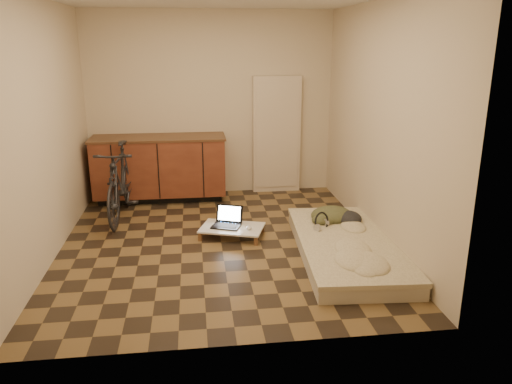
{
  "coord_description": "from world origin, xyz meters",
  "views": [
    {
      "loc": [
        -0.27,
        -5.22,
        2.18
      ],
      "look_at": [
        0.41,
        0.1,
        0.55
      ],
      "focal_mm": 35.0,
      "sensor_mm": 36.0,
      "label": 1
    }
  ],
  "objects": [
    {
      "name": "cabinets",
      "position": [
        -0.75,
        1.7,
        0.47
      ],
      "size": [
        1.84,
        0.62,
        0.91
      ],
      "color": "black",
      "rests_on": "ground"
    },
    {
      "name": "room_shell",
      "position": [
        0.0,
        0.0,
        1.3
      ],
      "size": [
        3.5,
        4.0,
        2.6
      ],
      "color": "brown",
      "rests_on": "ground"
    },
    {
      "name": "appliance_panel",
      "position": [
        0.95,
        1.94,
        0.85
      ],
      "size": [
        0.7,
        0.1,
        1.7
      ],
      "primitive_type": "cube",
      "color": "beige",
      "rests_on": "ground"
    },
    {
      "name": "bicycle",
      "position": [
        -1.2,
        1.0,
        0.52
      ],
      "size": [
        0.57,
        1.64,
        1.05
      ],
      "primitive_type": "imported",
      "rotation": [
        0.0,
        0.0,
        -0.06
      ],
      "color": "black",
      "rests_on": "ground"
    },
    {
      "name": "mouse",
      "position": [
        0.32,
        0.08,
        0.14
      ],
      "size": [
        0.07,
        0.11,
        0.04
      ],
      "primitive_type": "ellipsoid",
      "rotation": [
        0.0,
        0.0,
        -0.0
      ],
      "color": "silver",
      "rests_on": "lap_desk"
    },
    {
      "name": "clothing_pile",
      "position": [
        1.35,
        0.1,
        0.28
      ],
      "size": [
        0.54,
        0.46,
        0.21
      ],
      "primitive_type": null,
      "rotation": [
        0.0,
        0.0,
        -0.07
      ],
      "color": "#3E4226",
      "rests_on": "futon"
    },
    {
      "name": "headphones",
      "position": [
        1.11,
        -0.15,
        0.26
      ],
      "size": [
        0.33,
        0.33,
        0.16
      ],
      "primitive_type": null,
      "rotation": [
        0.0,
        0.0,
        0.63
      ],
      "color": "black",
      "rests_on": "futon"
    },
    {
      "name": "lap_desk",
      "position": [
        0.14,
        0.17,
        0.1
      ],
      "size": [
        0.81,
        0.66,
        0.12
      ],
      "rotation": [
        0.0,
        0.0,
        -0.32
      ],
      "color": "brown",
      "rests_on": "ground"
    },
    {
      "name": "laptop",
      "position": [
        0.09,
        0.23,
        0.17
      ],
      "size": [
        0.4,
        0.38,
        0.22
      ],
      "rotation": [
        0.0,
        0.0,
        -0.37
      ],
      "color": "black",
      "rests_on": "lap_desk"
    },
    {
      "name": "futon",
      "position": [
        1.3,
        -0.51,
        0.09
      ],
      "size": [
        1.13,
        2.14,
        0.18
      ],
      "rotation": [
        0.0,
        0.0,
        -0.07
      ],
      "color": "#C2B69B",
      "rests_on": "ground"
    }
  ]
}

